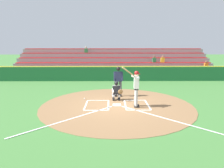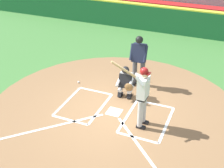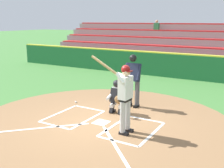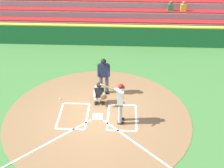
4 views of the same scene
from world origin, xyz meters
name	(u,v)px [view 2 (image 2 of 4)]	position (x,y,z in m)	size (l,w,h in m)	color
ground_plane	(114,112)	(0.00, 0.00, 0.00)	(120.00, 120.00, 0.00)	#427A38
dirt_circle	(114,112)	(0.00, 0.00, 0.01)	(8.00, 8.00, 0.01)	olive
home_plate_and_chalk	(103,128)	(0.00, 0.88, 0.01)	(7.93, 4.91, 0.01)	white
batter	(142,93)	(-0.96, 0.33, 1.10)	(0.96, 0.67, 2.13)	#BCBCBC
catcher	(126,81)	(-0.01, -0.97, 0.59)	(0.62, 0.61, 1.13)	black
plate_umpire	(139,58)	(-0.14, -1.86, 1.08)	(0.59, 0.42, 1.86)	#4C4C51
baseball	(78,82)	(1.87, -1.19, 0.04)	(0.07, 0.07, 0.07)	white
backstop_wall	(171,20)	(0.00, -7.50, 0.65)	(22.00, 0.36, 1.31)	#1E6033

